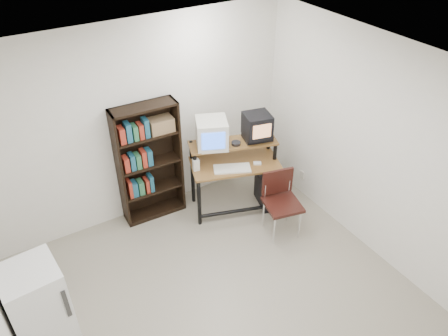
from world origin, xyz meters
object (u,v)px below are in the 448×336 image
pc_tower (266,191)px  mini_fridge (38,303)px  school_chair (281,197)px  computer_desk (235,165)px  crt_monitor (212,133)px  bookshelf (149,161)px  crt_tv (257,125)px

pc_tower → mini_fridge: 3.18m
school_chair → mini_fridge: size_ratio=0.96×
school_chair → mini_fridge: (-2.95, -0.01, -0.08)m
computer_desk → pc_tower: 0.65m
crt_monitor → school_chair: (0.48, -0.88, -0.63)m
mini_fridge → bookshelf: bearing=30.0°
computer_desk → bookshelf: size_ratio=0.78×
crt_monitor → pc_tower: (0.65, -0.37, -0.94)m
crt_monitor → pc_tower: size_ratio=1.13×
crt_monitor → school_chair: 1.18m
crt_monitor → bookshelf: 0.88m
crt_tv → computer_desk: bearing=-171.6°
computer_desk → school_chair: (0.24, -0.70, -0.16)m
computer_desk → mini_fridge: bearing=-147.1°
bookshelf → crt_monitor: bearing=-17.8°
crt_monitor → school_chair: bearing=-38.0°
crt_monitor → pc_tower: bearing=-5.9°
computer_desk → crt_monitor: crt_monitor is taller
pc_tower → school_chair: size_ratio=0.53×
crt_tv → school_chair: size_ratio=0.45×
computer_desk → mini_fridge: computer_desk is taller
computer_desk → mini_fridge: size_ratio=1.42×
crt_monitor → mini_fridge: size_ratio=0.57×
crt_monitor → mini_fridge: (-2.48, -0.89, -0.71)m
crt_tv → school_chair: crt_tv is taller
pc_tower → bookshelf: bookshelf is taller
school_chair → bookshelf: bearing=150.0°
bookshelf → mini_fridge: (-1.70, -1.17, -0.40)m
crt_monitor → mini_fridge: bearing=-136.8°
computer_desk → mini_fridge: (-2.71, -0.70, -0.24)m
crt_tv → bookshelf: 1.46m
pc_tower → school_chair: 0.63m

